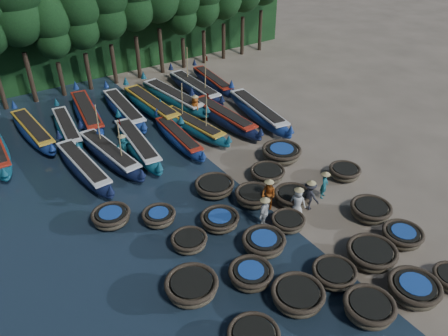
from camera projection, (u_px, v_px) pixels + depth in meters
ground at (253, 196)px, 24.83m from camera, size 120.00×120.00×0.00m
foliage_wall at (92, 17)px, 38.28m from camera, size 40.00×3.00×10.00m
coracle_2 at (369, 308)px, 17.68m from camera, size 2.39×2.39×0.85m
coracle_3 at (414, 289)px, 18.52m from camera, size 2.27×2.27×0.82m
coracle_6 at (298, 296)px, 18.25m from camera, size 2.65×2.65×0.79m
coracle_7 at (334, 274)px, 19.36m from camera, size 2.08×2.08×0.69m
coracle_8 at (371, 254)px, 20.28m from camera, size 2.50×2.50×0.81m
coracle_9 at (402, 236)px, 21.39m from camera, size 2.35×2.35×0.74m
coracle_10 at (192, 287)px, 18.65m from camera, size 2.88×2.88×0.82m
coracle_11 at (251, 275)px, 19.24m from camera, size 2.29×2.29×0.78m
coracle_12 at (264, 243)px, 20.94m from camera, size 2.21×2.21×0.78m
coracle_13 at (288, 222)px, 22.35m from camera, size 2.10×2.10×0.64m
coracle_14 at (371, 210)px, 23.00m from camera, size 2.33×2.33×0.79m
coracle_15 at (189, 241)px, 21.12m from camera, size 1.94×1.94×0.67m
coracle_16 at (220, 220)px, 22.43m from camera, size 2.04×2.04×0.67m
coracle_17 at (253, 196)px, 23.99m from camera, size 2.08×2.08×0.82m
coracle_18 at (292, 197)px, 23.98m from camera, size 2.36×2.36×0.79m
coracle_19 at (345, 172)px, 26.09m from camera, size 2.02×2.02×0.73m
coracle_20 at (111, 217)px, 22.59m from camera, size 2.24×2.24×0.74m
coracle_21 at (159, 217)px, 22.64m from camera, size 1.86×1.86×0.70m
coracle_22 at (215, 187)px, 24.83m from camera, size 2.27×2.27×0.74m
coracle_23 at (267, 173)px, 26.00m from camera, size 2.51×2.51×0.69m
coracle_24 at (281, 153)px, 27.78m from camera, size 2.55×2.55×0.85m
long_boat_2 at (83, 167)px, 26.35m from camera, size 1.89×8.08×1.42m
long_boat_3 at (109, 154)px, 27.59m from camera, size 2.36×8.19×3.50m
long_boat_4 at (137, 144)px, 28.58m from camera, size 2.26×8.33×1.47m
long_boat_5 at (178, 137)px, 29.49m from camera, size 1.63×7.27×1.28m
long_boat_6 at (192, 126)px, 30.80m from camera, size 2.52×7.85×3.37m
long_boat_7 at (223, 117)px, 31.85m from camera, size 1.95×8.64×1.52m
long_boat_8 at (258, 112)px, 32.51m from camera, size 2.74×8.96×1.59m
long_boat_10 at (33, 131)px, 30.11m from camera, size 1.99×8.22×1.45m
long_boat_11 at (67, 128)px, 30.53m from camera, size 2.17×7.63×1.35m
long_boat_12 at (87, 113)px, 32.29m from camera, size 2.84×8.87×1.58m
long_boat_13 at (124, 110)px, 32.86m from camera, size 2.05×8.59×1.51m
long_boat_14 at (152, 106)px, 33.36m from camera, size 1.93×9.04×1.59m
long_boat_15 at (173, 98)px, 34.62m from camera, size 2.58×8.99×1.59m
long_boat_16 at (195, 88)px, 36.34m from camera, size 1.54×8.64×3.67m
long_boat_17 at (212, 81)px, 37.70m from camera, size 2.15×7.67×1.36m
fisherman_0 at (298, 202)px, 22.86m from camera, size 0.92×1.01×1.94m
fisherman_1 at (324, 184)px, 24.24m from camera, size 0.69×0.61×1.80m
fisherman_2 at (268, 194)px, 23.38m from camera, size 0.74×0.92×1.99m
fisherman_3 at (310, 195)px, 23.36m from camera, size 0.86×1.24×1.96m
fisherman_4 at (264, 213)px, 22.05m from camera, size 1.14×0.87×2.00m
fisherman_5 at (123, 146)px, 27.78m from camera, size 1.57×0.78×1.82m
fisherman_6 at (195, 107)px, 32.41m from camera, size 0.64×0.92×2.01m
tree_5 at (49, 22)px, 33.21m from camera, size 3.68×3.68×8.68m
tree_6 at (77, 9)px, 33.92m from camera, size 4.09×4.09×9.65m
tree_10 at (181, 3)px, 38.63m from camera, size 3.68×3.68×8.68m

